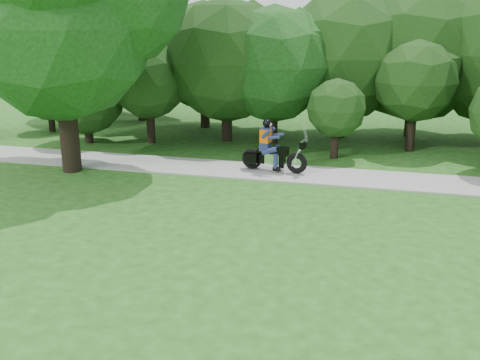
# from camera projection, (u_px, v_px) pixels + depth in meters

# --- Properties ---
(ground) EXTENTS (100.00, 100.00, 0.00)m
(ground) POSITION_uv_depth(u_px,v_px,m) (358.00, 289.00, 11.00)
(ground) COLOR #214E16
(ground) RESTS_ON ground
(walkway) EXTENTS (60.00, 2.20, 0.06)m
(walkway) POSITION_uv_depth(u_px,v_px,m) (368.00, 179.00, 18.41)
(walkway) COLOR gray
(walkway) RESTS_ON ground
(tree_line) EXTENTS (40.92, 11.85, 7.86)m
(tree_line) POSITION_uv_depth(u_px,v_px,m) (434.00, 60.00, 22.96)
(tree_line) COLOR black
(tree_line) RESTS_ON ground
(big_tree_west) EXTENTS (8.64, 6.56, 9.96)m
(big_tree_west) POSITION_uv_depth(u_px,v_px,m) (62.00, 5.00, 18.17)
(big_tree_west) COLOR black
(big_tree_west) RESTS_ON ground
(touring_motorcycle) EXTENTS (2.46, 0.91, 1.87)m
(touring_motorcycle) POSITION_uv_depth(u_px,v_px,m) (270.00, 152.00, 19.10)
(touring_motorcycle) COLOR black
(touring_motorcycle) RESTS_ON walkway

